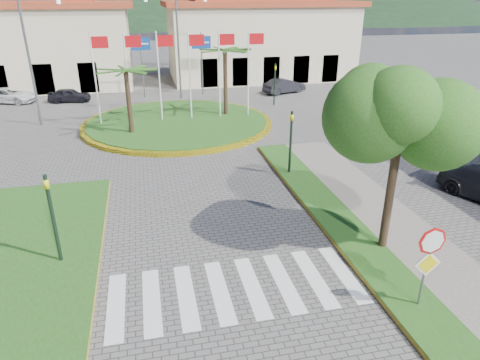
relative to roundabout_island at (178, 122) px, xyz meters
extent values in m
cube|color=gray|center=(6.00, -20.00, -0.10)|extent=(4.00, 28.00, 0.15)
cube|color=#224C15|center=(4.80, -20.00, -0.08)|extent=(1.60, 28.00, 0.18)
cube|color=#224C15|center=(-6.50, -16.00, -0.08)|extent=(5.00, 14.00, 0.18)
cube|color=silver|center=(0.00, -18.00, -0.17)|extent=(8.00, 3.00, 0.01)
cylinder|color=yellow|center=(0.00, 0.00, -0.05)|extent=(12.70, 12.70, 0.24)
cylinder|color=#224C15|center=(0.00, 0.00, -0.02)|extent=(12.00, 12.00, 0.30)
cylinder|color=black|center=(-3.00, -2.00, 1.85)|extent=(0.28, 0.28, 4.05)
cylinder|color=black|center=(3.50, 1.00, 2.17)|extent=(0.28, 0.28, 4.68)
cylinder|color=silver|center=(-5.00, 0.50, 2.83)|extent=(0.10, 0.10, 6.00)
cube|color=red|center=(-4.45, 0.50, 5.23)|extent=(1.00, 0.03, 0.70)
cylinder|color=silver|center=(-3.00, 0.50, 2.83)|extent=(0.10, 0.10, 6.00)
cube|color=red|center=(-2.45, 0.50, 5.23)|extent=(1.00, 0.03, 0.70)
cylinder|color=silver|center=(-1.00, 0.50, 2.83)|extent=(0.10, 0.10, 6.00)
cube|color=red|center=(-0.45, 0.50, 5.23)|extent=(1.00, 0.03, 0.70)
cylinder|color=silver|center=(1.00, 0.50, 2.83)|extent=(0.10, 0.10, 6.00)
cube|color=red|center=(1.55, 0.50, 5.23)|extent=(1.00, 0.03, 0.70)
cylinder|color=silver|center=(3.00, 0.50, 2.83)|extent=(0.10, 0.10, 6.00)
cube|color=red|center=(3.55, 0.50, 5.23)|extent=(1.00, 0.03, 0.70)
cylinder|color=silver|center=(5.00, 0.50, 2.83)|extent=(0.10, 0.10, 6.00)
cube|color=red|center=(5.55, 0.50, 5.23)|extent=(1.00, 0.03, 0.70)
cylinder|color=slate|center=(4.90, -20.00, 1.08)|extent=(0.07, 0.07, 2.50)
cylinder|color=red|center=(4.90, -20.05, 2.08)|extent=(0.80, 0.03, 0.80)
cube|color=yellow|center=(4.90, -20.06, 1.38)|extent=(0.78, 0.03, 0.78)
cylinder|color=black|center=(5.50, -17.00, 2.03)|extent=(0.28, 0.28, 4.40)
ellipsoid|color=#205316|center=(5.50, -17.00, 5.03)|extent=(3.60, 3.60, 3.20)
cylinder|color=black|center=(-5.20, -15.50, 1.43)|extent=(0.12, 0.12, 3.20)
imported|color=yellow|center=(-5.20, -15.50, 2.43)|extent=(0.15, 0.18, 0.90)
cylinder|color=black|center=(4.50, -10.00, 1.43)|extent=(0.12, 0.12, 3.20)
imported|color=yellow|center=(4.50, -10.00, 2.43)|extent=(0.15, 0.18, 0.90)
cylinder|color=black|center=(8.00, 4.00, 1.43)|extent=(0.12, 0.12, 3.20)
imported|color=yellow|center=(8.00, 4.00, 2.43)|extent=(0.18, 0.15, 0.90)
cylinder|color=slate|center=(-2.00, 9.00, 2.43)|extent=(0.12, 0.12, 5.20)
cube|color=#0D3D92|center=(-2.00, 8.94, 4.23)|extent=(1.60, 0.05, 1.00)
cylinder|color=slate|center=(3.00, 9.00, 2.43)|extent=(0.12, 0.12, 5.20)
cube|color=#0D3D92|center=(3.00, 8.94, 4.23)|extent=(1.60, 0.05, 1.00)
cylinder|color=slate|center=(1.00, 8.00, 3.83)|extent=(0.16, 0.16, 8.00)
cylinder|color=slate|center=(-9.00, 2.00, 3.83)|extent=(0.16, 0.16, 8.00)
cube|color=slate|center=(-7.80, 2.00, 7.63)|extent=(2.40, 0.08, 0.08)
cube|color=beige|center=(-14.00, 16.00, 3.33)|extent=(22.00, 9.00, 7.00)
cube|color=beige|center=(10.00, 16.00, 3.33)|extent=(18.00, 9.00, 7.00)
cube|color=#AC4021|center=(10.00, 16.00, 7.08)|extent=(19.08, 9.54, 0.50)
imported|color=silver|center=(-12.68, 9.47, 0.41)|extent=(4.63, 3.29, 1.17)
imported|color=black|center=(-8.00, 8.63, 0.39)|extent=(3.42, 1.66, 1.12)
imported|color=black|center=(10.15, 8.00, 0.47)|extent=(4.11, 2.57, 1.28)
camera|label=1|loc=(-2.10, -28.25, 7.99)|focal=32.00mm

